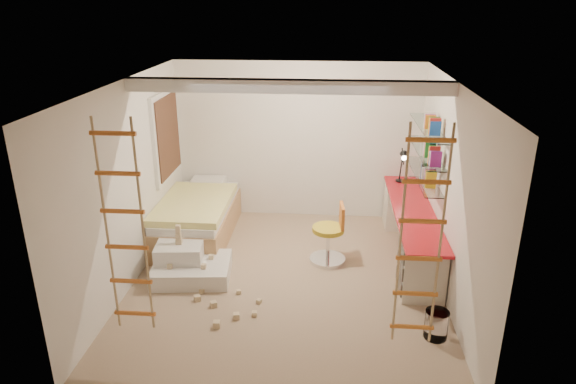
# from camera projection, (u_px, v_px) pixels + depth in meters

# --- Properties ---
(floor) EXTENTS (4.50, 4.50, 0.00)m
(floor) POSITION_uv_depth(u_px,v_px,m) (286.00, 281.00, 6.82)
(floor) COLOR #9B7B64
(floor) RESTS_ON ground
(ceiling_beam) EXTENTS (4.00, 0.18, 0.16)m
(ceiling_beam) POSITION_uv_depth(u_px,v_px,m) (288.00, 86.00, 6.20)
(ceiling_beam) COLOR white
(ceiling_beam) RESTS_ON ceiling
(window_frame) EXTENTS (0.06, 1.15, 1.35)m
(window_frame) POSITION_uv_depth(u_px,v_px,m) (166.00, 136.00, 7.81)
(window_frame) COLOR white
(window_frame) RESTS_ON wall_left
(window_blind) EXTENTS (0.02, 1.00, 1.20)m
(window_blind) POSITION_uv_depth(u_px,v_px,m) (168.00, 136.00, 7.81)
(window_blind) COLOR #4C2D1E
(window_blind) RESTS_ON window_frame
(rope_ladder_left) EXTENTS (0.41, 0.04, 2.13)m
(rope_ladder_left) POSITION_uv_depth(u_px,v_px,m) (125.00, 229.00, 4.75)
(rope_ladder_left) COLOR #BE6020
(rope_ladder_left) RESTS_ON ceiling
(rope_ladder_right) EXTENTS (0.41, 0.04, 2.13)m
(rope_ladder_right) POSITION_uv_depth(u_px,v_px,m) (421.00, 240.00, 4.54)
(rope_ladder_right) COLOR orange
(rope_ladder_right) RESTS_ON ceiling
(waste_bin) EXTENTS (0.26, 0.26, 0.33)m
(waste_bin) POSITION_uv_depth(u_px,v_px,m) (436.00, 324.00, 5.63)
(waste_bin) COLOR white
(waste_bin) RESTS_ON floor
(desk) EXTENTS (0.56, 2.80, 0.75)m
(desk) POSITION_uv_depth(u_px,v_px,m) (411.00, 230.00, 7.34)
(desk) COLOR red
(desk) RESTS_ON floor
(shelves) EXTENTS (0.25, 1.80, 0.71)m
(shelves) POSITION_uv_depth(u_px,v_px,m) (426.00, 152.00, 7.19)
(shelves) COLOR white
(shelves) RESTS_ON wall_right
(bed) EXTENTS (1.02, 2.00, 0.69)m
(bed) POSITION_uv_depth(u_px,v_px,m) (198.00, 217.00, 7.95)
(bed) COLOR #AD7F51
(bed) RESTS_ON floor
(task_lamp) EXTENTS (0.14, 0.36, 0.57)m
(task_lamp) POSITION_uv_depth(u_px,v_px,m) (403.00, 161.00, 7.98)
(task_lamp) COLOR black
(task_lamp) RESTS_ON desk
(swivel_chair) EXTENTS (0.55, 0.55, 0.87)m
(swivel_chair) POSITION_uv_depth(u_px,v_px,m) (330.00, 241.00, 7.21)
(swivel_chair) COLOR gold
(swivel_chair) RESTS_ON floor
(play_platform) EXTENTS (1.08, 0.88, 0.45)m
(play_platform) POSITION_uv_depth(u_px,v_px,m) (189.00, 265.00, 6.87)
(play_platform) COLOR silver
(play_platform) RESTS_ON floor
(toy_blocks) EXTENTS (1.28, 1.26, 0.72)m
(toy_blocks) POSITION_uv_depth(u_px,v_px,m) (208.00, 279.00, 6.46)
(toy_blocks) COLOR #CCB284
(toy_blocks) RESTS_ON floor
(books) EXTENTS (0.14, 0.70, 0.92)m
(books) POSITION_uv_depth(u_px,v_px,m) (426.00, 144.00, 7.15)
(books) COLOR yellow
(books) RESTS_ON shelves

